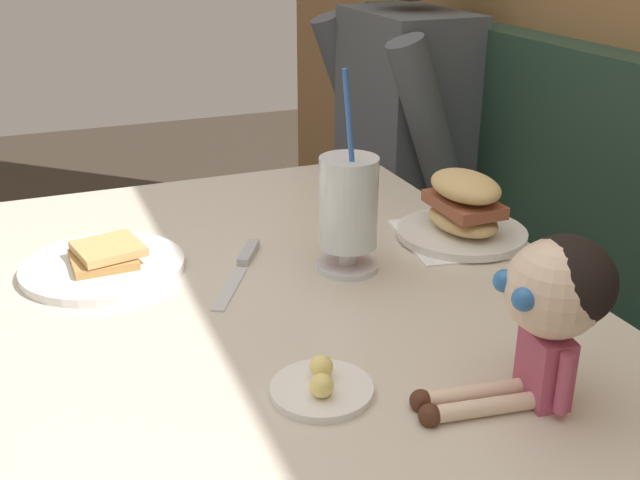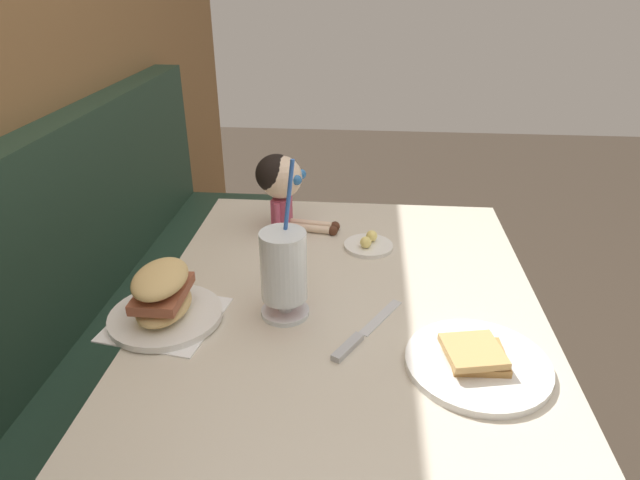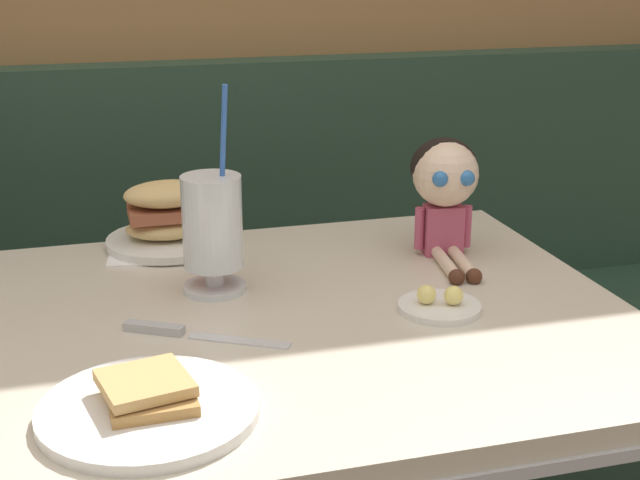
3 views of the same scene
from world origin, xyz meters
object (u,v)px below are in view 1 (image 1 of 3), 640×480
at_px(butter_knife, 244,262).
at_px(seated_doll, 554,298).
at_px(diner_patron, 391,124).
at_px(milkshake_glass, 348,209).
at_px(butter_saucer, 322,387).
at_px(toast_plate, 104,264).
at_px(sandwich_plate, 463,213).

bearing_deg(butter_knife, seated_doll, 23.92).
height_order(butter_knife, diner_patron, diner_patron).
bearing_deg(milkshake_glass, butter_saucer, -28.63).
relative_size(butter_knife, seated_doll, 0.95).
distance_m(toast_plate, sandwich_plate, 0.59).
height_order(milkshake_glass, sandwich_plate, milkshake_glass).
distance_m(milkshake_glass, diner_patron, 0.91).
distance_m(sandwich_plate, seated_doll, 0.48).
relative_size(butter_saucer, seated_doll, 0.53).
bearing_deg(butter_knife, sandwich_plate, 84.75).
bearing_deg(butter_knife, toast_plate, -105.46).
height_order(toast_plate, butter_saucer, toast_plate).
xyz_separation_m(toast_plate, milkshake_glass, (0.13, 0.35, 0.09)).
relative_size(sandwich_plate, seated_doll, 1.02).
xyz_separation_m(toast_plate, sandwich_plate, (0.09, 0.58, 0.03)).
bearing_deg(diner_patron, butter_saucer, -30.29).
height_order(milkshake_glass, butter_knife, milkshake_glass).
xyz_separation_m(toast_plate, butter_saucer, (0.43, 0.19, -0.00)).
distance_m(toast_plate, milkshake_glass, 0.39).
xyz_separation_m(milkshake_glass, diner_patron, (-0.77, 0.46, -0.10)).
xyz_separation_m(butter_saucer, butter_knife, (-0.37, 0.02, -0.00)).
xyz_separation_m(butter_saucer, seated_doll, (0.10, 0.23, 0.12)).
xyz_separation_m(sandwich_plate, seated_doll, (0.44, -0.17, 0.08)).
bearing_deg(sandwich_plate, diner_patron, 162.37).
distance_m(butter_saucer, diner_patron, 1.24).
height_order(milkshake_glass, seated_doll, milkshake_glass).
relative_size(milkshake_glass, sandwich_plate, 1.37).
bearing_deg(diner_patron, seated_doll, -18.73).
bearing_deg(seated_doll, butter_saucer, -113.89).
bearing_deg(seated_doll, diner_patron, 161.27).
height_order(sandwich_plate, butter_saucer, sandwich_plate).
bearing_deg(milkshake_glass, butter_knife, -117.32).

